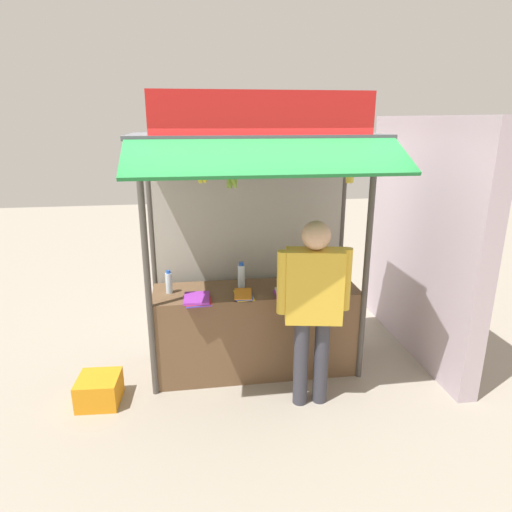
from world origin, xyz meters
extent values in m
plane|color=#9E9384|center=(0.00, 0.00, 0.00)|extent=(20.00, 20.00, 0.00)
cube|color=brown|center=(0.00, 0.00, 0.46)|extent=(2.07, 0.61, 0.92)
cylinder|color=#4C4742|center=(-1.04, -0.30, 1.20)|extent=(0.06, 0.06, 2.40)
cylinder|color=#4C4742|center=(1.04, -0.30, 1.20)|extent=(0.06, 0.06, 2.40)
cylinder|color=#4C4742|center=(-1.04, 0.47, 1.20)|extent=(0.06, 0.06, 2.40)
cylinder|color=#4C4742|center=(1.04, 0.47, 1.20)|extent=(0.06, 0.06, 2.40)
cube|color=#B7B2A8|center=(0.00, 0.47, 1.18)|extent=(2.03, 0.04, 2.35)
cube|color=#3F3F44|center=(0.00, -0.02, 2.42)|extent=(2.27, 0.97, 0.04)
cube|color=#1E7A38|center=(0.00, -0.75, 2.29)|extent=(2.23, 0.51, 0.26)
cube|color=red|center=(0.00, -0.45, 2.62)|extent=(1.87, 0.04, 0.35)
cylinder|color=#59544C|center=(0.00, -0.40, 2.32)|extent=(1.97, 0.02, 0.02)
cylinder|color=silver|center=(-0.87, 0.02, 1.02)|extent=(0.07, 0.07, 0.21)
cylinder|color=blue|center=(-0.87, 0.02, 1.14)|extent=(0.04, 0.04, 0.03)
cylinder|color=silver|center=(-0.14, 0.07, 1.03)|extent=(0.07, 0.07, 0.24)
cylinder|color=blue|center=(-0.14, 0.07, 1.17)|extent=(0.05, 0.05, 0.03)
cylinder|color=silver|center=(0.31, 0.01, 1.05)|extent=(0.09, 0.09, 0.27)
cylinder|color=white|center=(0.31, 0.01, 1.21)|extent=(0.06, 0.06, 0.04)
cube|color=black|center=(-0.15, -0.18, 0.92)|extent=(0.20, 0.31, 0.01)
cube|color=yellow|center=(-0.15, -0.18, 0.93)|extent=(0.18, 0.30, 0.01)
cube|color=blue|center=(-0.15, -0.18, 0.93)|extent=(0.19, 0.30, 0.01)
cube|color=orange|center=(-0.15, -0.18, 0.94)|extent=(0.20, 0.31, 0.01)
cube|color=purple|center=(-0.59, -0.24, 0.92)|extent=(0.26, 0.31, 0.01)
cube|color=blue|center=(-0.60, -0.25, 0.93)|extent=(0.27, 0.32, 0.01)
cube|color=red|center=(-0.59, -0.24, 0.94)|extent=(0.26, 0.31, 0.01)
cube|color=purple|center=(-0.60, -0.24, 0.95)|extent=(0.26, 0.31, 0.01)
cube|color=purple|center=(-0.60, -0.24, 0.96)|extent=(0.25, 0.31, 0.01)
cube|color=red|center=(0.75, -0.19, 0.92)|extent=(0.24, 0.28, 0.01)
cube|color=purple|center=(0.74, -0.19, 0.93)|extent=(0.23, 0.28, 0.01)
cube|color=green|center=(0.75, -0.19, 0.94)|extent=(0.25, 0.29, 0.01)
cube|color=purple|center=(0.74, -0.19, 0.95)|extent=(0.24, 0.28, 0.01)
cube|color=orange|center=(0.75, -0.19, 0.96)|extent=(0.23, 0.27, 0.01)
cube|color=purple|center=(0.27, -0.23, 0.92)|extent=(0.24, 0.25, 0.01)
cube|color=purple|center=(0.27, -0.23, 0.93)|extent=(0.23, 0.24, 0.01)
cube|color=purple|center=(0.28, -0.23, 0.95)|extent=(0.22, 0.23, 0.01)
cube|color=white|center=(0.27, -0.23, 0.96)|extent=(0.23, 0.24, 0.01)
cylinder|color=#332D23|center=(0.77, -0.40, 2.24)|extent=(0.01, 0.01, 0.13)
cylinder|color=olive|center=(0.77, -0.40, 2.16)|extent=(0.04, 0.04, 0.04)
ellipsoid|color=yellow|center=(0.79, -0.40, 2.09)|extent=(0.03, 0.07, 0.13)
ellipsoid|color=yellow|center=(0.78, -0.38, 2.09)|extent=(0.07, 0.05, 0.13)
ellipsoid|color=yellow|center=(0.77, -0.39, 2.09)|extent=(0.07, 0.04, 0.13)
ellipsoid|color=yellow|center=(0.76, -0.40, 2.09)|extent=(0.04, 0.06, 0.13)
ellipsoid|color=yellow|center=(0.75, -0.41, 2.09)|extent=(0.05, 0.07, 0.13)
ellipsoid|color=yellow|center=(0.77, -0.42, 2.09)|extent=(0.07, 0.03, 0.13)
ellipsoid|color=yellow|center=(0.78, -0.42, 2.09)|extent=(0.07, 0.06, 0.13)
cylinder|color=#332D23|center=(-0.27, -0.40, 2.24)|extent=(0.01, 0.01, 0.13)
cylinder|color=olive|center=(-0.27, -0.40, 2.15)|extent=(0.04, 0.04, 0.04)
ellipsoid|color=olive|center=(-0.24, -0.40, 2.08)|extent=(0.04, 0.09, 0.15)
ellipsoid|color=olive|center=(-0.26, -0.38, 2.07)|extent=(0.08, 0.05, 0.15)
ellipsoid|color=olive|center=(-0.29, -0.39, 2.08)|extent=(0.07, 0.08, 0.16)
ellipsoid|color=olive|center=(-0.29, -0.42, 2.08)|extent=(0.07, 0.08, 0.16)
ellipsoid|color=olive|center=(-0.26, -0.43, 2.08)|extent=(0.09, 0.06, 0.16)
cylinder|color=#332D23|center=(-0.51, -0.40, 2.27)|extent=(0.01, 0.01, 0.07)
cylinder|color=olive|center=(-0.51, -0.40, 2.22)|extent=(0.04, 0.04, 0.04)
ellipsoid|color=yellow|center=(-0.48, -0.40, 2.13)|extent=(0.04, 0.09, 0.16)
ellipsoid|color=yellow|center=(-0.50, -0.38, 2.13)|extent=(0.08, 0.06, 0.17)
ellipsoid|color=yellow|center=(-0.53, -0.39, 2.13)|extent=(0.06, 0.07, 0.17)
ellipsoid|color=yellow|center=(-0.53, -0.42, 2.13)|extent=(0.06, 0.07, 0.17)
ellipsoid|color=yellow|center=(-0.51, -0.43, 2.13)|extent=(0.08, 0.04, 0.16)
cylinder|color=#332D23|center=(0.46, -0.40, 2.28)|extent=(0.01, 0.01, 0.06)
cylinder|color=olive|center=(0.46, -0.40, 2.23)|extent=(0.04, 0.04, 0.04)
ellipsoid|color=gold|center=(0.49, -0.41, 2.15)|extent=(0.03, 0.08, 0.14)
ellipsoid|color=gold|center=(0.47, -0.38, 2.15)|extent=(0.08, 0.06, 0.15)
ellipsoid|color=gold|center=(0.45, -0.38, 2.15)|extent=(0.07, 0.06, 0.15)
ellipsoid|color=gold|center=(0.44, -0.40, 2.15)|extent=(0.03, 0.07, 0.14)
ellipsoid|color=gold|center=(0.45, -0.42, 2.15)|extent=(0.06, 0.05, 0.15)
ellipsoid|color=gold|center=(0.47, -0.42, 2.15)|extent=(0.05, 0.04, 0.15)
cylinder|color=#383842|center=(0.32, -0.66, 0.42)|extent=(0.13, 0.13, 0.84)
cylinder|color=#383842|center=(0.51, -0.66, 0.42)|extent=(0.13, 0.13, 0.84)
cube|color=gold|center=(0.42, -0.66, 1.17)|extent=(0.53, 0.30, 0.66)
cylinder|color=gold|center=(0.14, -0.66, 1.22)|extent=(0.11, 0.11, 0.56)
cylinder|color=gold|center=(0.70, -0.66, 1.22)|extent=(0.11, 0.11, 0.56)
sphere|color=tan|center=(0.42, -0.66, 1.63)|extent=(0.25, 0.25, 0.25)
cube|color=orange|center=(-1.55, -0.38, 0.13)|extent=(0.40, 0.40, 0.26)
cube|color=#BFADBB|center=(1.89, 0.30, 1.30)|extent=(0.20, 2.40, 2.60)
camera|label=1|loc=(-0.62, -4.17, 2.57)|focal=31.18mm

